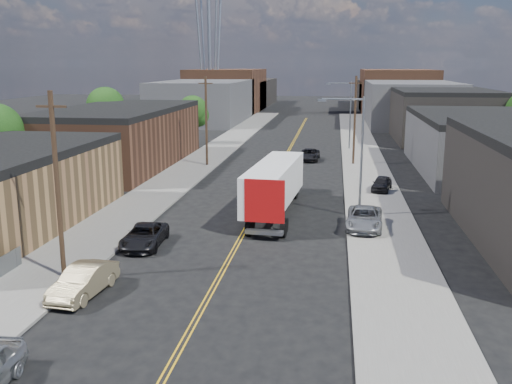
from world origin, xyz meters
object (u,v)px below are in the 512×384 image
(semi_truck, at_px, (276,182))
(car_left_c, at_px, (144,236))
(car_right_lot_a, at_px, (364,218))
(car_right_lot_c, at_px, (382,183))
(car_ahead_truck, at_px, (309,155))
(car_left_b, at_px, (84,281))

(semi_truck, xyz_separation_m, car_left_c, (-7.37, -9.91, -1.63))
(car_right_lot_a, xyz_separation_m, car_right_lot_c, (2.13, 12.48, -0.08))
(car_left_c, distance_m, car_right_lot_a, 15.00)
(semi_truck, height_order, car_ahead_truck, semi_truck)
(semi_truck, relative_size, car_right_lot_a, 3.01)
(car_left_c, bearing_deg, car_right_lot_a, 18.30)
(car_left_c, xyz_separation_m, car_right_lot_a, (13.95, 5.52, 0.19))
(car_ahead_truck, bearing_deg, car_right_lot_a, -77.39)
(semi_truck, height_order, car_right_lot_c, semi_truck)
(car_right_lot_a, bearing_deg, car_left_b, -132.62)
(semi_truck, relative_size, car_ahead_truck, 3.20)
(car_left_b, distance_m, car_right_lot_c, 30.79)
(car_left_c, xyz_separation_m, car_right_lot_c, (16.08, 18.00, 0.11))
(car_left_b, relative_size, car_right_lot_c, 1.23)
(car_right_lot_c, bearing_deg, semi_truck, -124.60)
(car_right_lot_c, height_order, car_ahead_truck, car_right_lot_c)
(car_left_b, height_order, car_ahead_truck, car_left_b)
(car_left_c, bearing_deg, semi_truck, 50.09)
(semi_truck, height_order, car_right_lot_a, semi_truck)
(semi_truck, bearing_deg, car_right_lot_c, 47.53)
(car_ahead_truck, bearing_deg, semi_truck, -90.86)
(car_left_c, relative_size, car_right_lot_c, 1.31)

